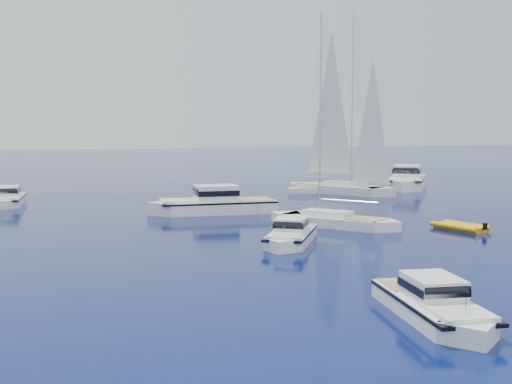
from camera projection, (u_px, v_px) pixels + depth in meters
ground at (504, 292)px, 26.99m from camera, size 400.00×400.00×0.00m
motor_cruiser_near at (434, 319)px, 23.21m from camera, size 3.57×7.97×2.02m
motor_cruiser_left at (291, 243)px, 38.47m from camera, size 6.13×7.81×2.03m
motor_cruiser_centre at (213, 213)px, 52.18m from camera, size 11.57×4.14×2.99m
motor_cruiser_distant at (406, 188)px, 74.74m from camera, size 11.01×12.89×3.43m
motor_cruiser_horizon at (8, 205)px, 57.78m from camera, size 3.27×8.67×2.23m
sailboat_mid_r at (333, 226)px, 45.29m from camera, size 8.91×10.25×15.91m
sailboat_centre at (321, 192)px, 69.64m from camera, size 9.63×4.36×13.71m
sailboat_sails_r at (340, 193)px, 68.14m from camera, size 10.66×13.38×20.20m
tender_yellow at (460, 230)px, 43.55m from camera, size 3.11×4.44×0.95m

